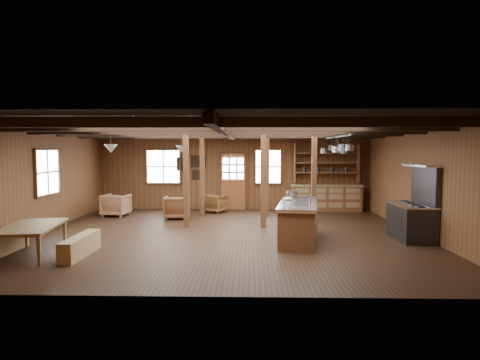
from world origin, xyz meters
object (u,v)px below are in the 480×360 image
object	(u,v)px
armchair_a	(177,207)
armchair_b	(216,203)
kitchen_island	(298,221)
dining_table	(34,240)
commercial_range	(413,215)
armchair_c	(116,205)

from	to	relation	value
armchair_a	armchair_b	size ratio (longest dim) A/B	1.15
kitchen_island	armchair_b	size ratio (longest dim) A/B	3.72
dining_table	commercial_range	bearing A→B (deg)	-87.69
kitchen_island	armchair_b	bearing A→B (deg)	127.44
armchair_b	commercial_range	bearing A→B (deg)	168.70
kitchen_island	armchair_a	size ratio (longest dim) A/B	3.24
armchair_b	armchair_c	xyz separation A→B (m)	(-3.28, -0.89, 0.05)
kitchen_island	armchair_b	xyz separation A→B (m)	(-2.40, 4.44, -0.16)
armchair_a	armchair_c	size ratio (longest dim) A/B	0.99
commercial_range	armchair_a	size ratio (longest dim) A/B	2.31
dining_table	armchair_a	xyz separation A→B (m)	(2.17, 4.60, 0.05)
dining_table	armchair_a	bearing A→B (deg)	-34.36
dining_table	armchair_c	world-z (taller)	armchair_c
commercial_range	dining_table	distance (m)	8.73
dining_table	armchair_a	size ratio (longest dim) A/B	2.26
kitchen_island	armchair_a	xyz separation A→B (m)	(-3.53, 3.06, -0.11)
armchair_c	commercial_range	bearing A→B (deg)	165.28
kitchen_island	commercial_range	world-z (taller)	commercial_range
armchair_a	commercial_range	bearing A→B (deg)	151.60
kitchen_island	armchair_c	xyz separation A→B (m)	(-5.68, 3.56, -0.11)
armchair_c	armchair_b	bearing A→B (deg)	-158.03
armchair_c	armchair_a	bearing A→B (deg)	173.86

